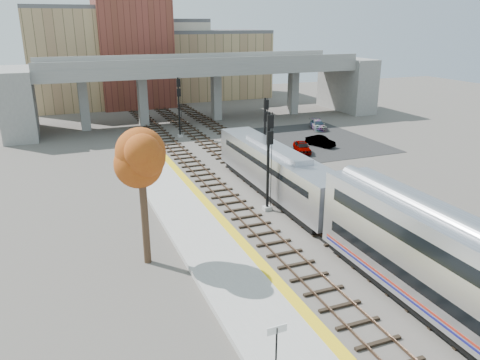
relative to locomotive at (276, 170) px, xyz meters
name	(u,v)px	position (x,y,z in m)	size (l,w,h in m)	color
ground	(346,261)	(-1.00, -12.21, -2.28)	(160.00, 160.00, 0.00)	#47423D
platform	(239,281)	(-8.25, -12.21, -2.10)	(4.50, 60.00, 0.35)	#9E9E99
yellow_strip	(269,272)	(-6.35, -12.21, -1.92)	(0.70, 60.00, 0.01)	yellow
tracks	(273,193)	(-0.07, 0.29, -2.20)	(10.70, 95.00, 0.25)	black
overpass	(203,81)	(3.92, 32.79, 3.53)	(54.00, 12.00, 9.50)	slate
buildings_far	(148,57)	(0.26, 54.36, 5.60)	(43.00, 21.00, 20.60)	tan
parking_lot	(314,140)	(13.00, 15.79, -2.26)	(14.00, 18.00, 0.04)	black
locomotive	(276,170)	(0.00, 0.00, 0.00)	(3.02, 19.05, 4.10)	#A8AAB2
signal_mast_near	(268,162)	(-2.10, -2.91, 1.73)	(0.60, 0.64, 7.81)	#9E9E99
signal_mast_mid	(265,135)	(2.00, 6.62, 1.35)	(0.60, 0.64, 7.25)	#9E9E99
signal_mast_far	(179,107)	(-2.10, 23.67, 1.57)	(0.60, 0.64, 7.57)	#9E9E99
station_sign	(277,340)	(-9.59, -19.75, -0.30)	(0.90, 0.08, 2.27)	black
tree	(141,158)	(-12.54, -7.73, 4.45)	(3.60, 3.60, 9.07)	#382619
car_a	(302,147)	(8.73, 11.09, -1.59)	(1.52, 3.77, 1.29)	#99999E
car_b	(320,141)	(12.17, 12.81, -1.63)	(1.29, 3.70, 1.22)	#99999E
car_c	(318,125)	(16.69, 20.98, -1.64)	(1.69, 4.15, 1.21)	#99999E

